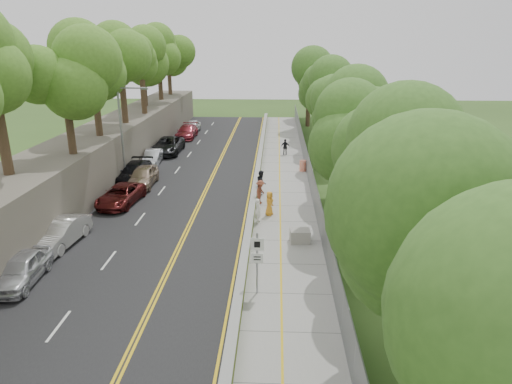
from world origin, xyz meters
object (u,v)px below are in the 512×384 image
Objects in this scene: signpost at (257,257)px; car_2 at (121,195)px; construction_barrel at (303,166)px; car_0 at (21,269)px; car_1 at (61,233)px; painter_0 at (269,203)px; concrete_block at (300,236)px; streetlight at (124,128)px; person_far at (285,147)px.

car_2 is (-10.44, 11.83, -1.23)m from signpost.
car_0 is (-14.90, -20.72, 0.23)m from construction_barrel.
construction_barrel is 22.17m from car_1.
construction_barrel is at bearing 50.96° from car_0.
car_0 reaches higher than construction_barrel.
painter_0 reaches higher than car_0.
concrete_block is 0.70× the size of painter_0.
signpost reaches higher than construction_barrel.
car_1 is (-11.65, 4.80, -1.15)m from signpost.
car_1 is at bearing -90.65° from streetlight.
signpost is 10.23m from painter_0.
construction_barrel is 0.60× the size of person_far.
car_1 is at bearing 157.59° from signpost.
car_0 is 4.31m from car_1.
streetlight is at bearing 107.33° from car_2.
car_1 is 0.94× the size of car_2.
construction_barrel is 0.23× the size of car_0.
streetlight reaches higher than car_2.
painter_0 is 17.19m from person_far.
streetlight is 20.72m from signpost.
person_far is (12.19, 15.48, 0.14)m from car_2.
painter_0 is at bearing -104.45° from construction_barrel.
person_far reaches higher than concrete_block.
construction_barrel is 25.52m from car_0.
streetlight is 17.20m from person_far.
car_1 is at bearing -132.23° from construction_barrel.
car_1 is 13.19m from painter_0.
streetlight is 1.86× the size of car_0.
construction_barrel is 0.59× the size of painter_0.
car_0 reaches higher than car_2.
car_0 is (-13.94, -5.34, 0.33)m from concrete_block.
painter_0 is at bearing 35.41° from car_0.
signpost is (11.51, -17.02, -2.68)m from streetlight.
car_1 reaches higher than construction_barrel.
car_2 is 19.70m from person_far.
car_0 is at bearing -84.23° from car_1.
person_far is at bearing 18.81° from painter_0.
person_far is at bearing 103.85° from construction_barrel.
person_far is (-1.50, 6.08, 0.32)m from construction_barrel.
concrete_block is (2.29, 5.84, -1.52)m from signpost.
car_0 is 2.63× the size of person_far.
concrete_block is at bearing -39.00° from streetlight.
streetlight is 4.76× the size of painter_0.
car_2 reaches higher than construction_barrel.
car_2 is 3.02× the size of person_far.
signpost is at bearing -98.71° from construction_barrel.
person_far is (1.75, 27.30, -1.09)m from signpost.
car_1 reaches higher than concrete_block.
streetlight reaches higher than construction_barrel.
person_far is at bearing 37.80° from streetlight.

